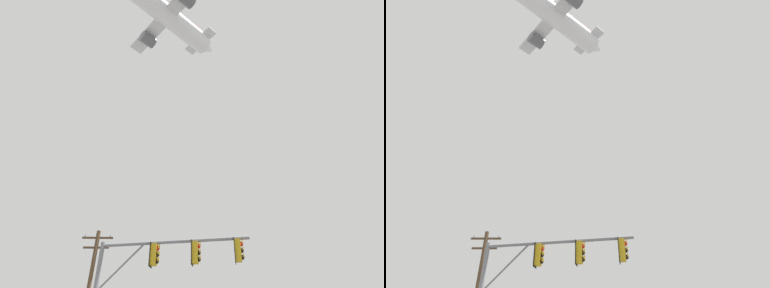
{
  "view_description": "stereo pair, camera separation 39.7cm",
  "coord_description": "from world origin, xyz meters",
  "views": [
    {
      "loc": [
        -1.2,
        -6.95,
        1.48
      ],
      "look_at": [
        -0.73,
        12.9,
        15.67
      ],
      "focal_mm": 28.9,
      "sensor_mm": 36.0,
      "label": 1
    },
    {
      "loc": [
        -0.81,
        -6.95,
        1.48
      ],
      "look_at": [
        -0.73,
        12.9,
        15.67
      ],
      "focal_mm": 28.9,
      "sensor_mm": 36.0,
      "label": 2
    }
  ],
  "objects": [
    {
      "name": "airplane",
      "position": [
        -5.06,
        21.06,
        47.06
      ],
      "size": [
        18.68,
        16.88,
        6.12
      ],
      "color": "white"
    },
    {
      "name": "signal_pole_near",
      "position": [
        -2.35,
        6.93,
        4.74
      ],
      "size": [
        6.69,
        1.47,
        6.08
      ],
      "color": "slate",
      "rests_on": "ground"
    }
  ]
}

